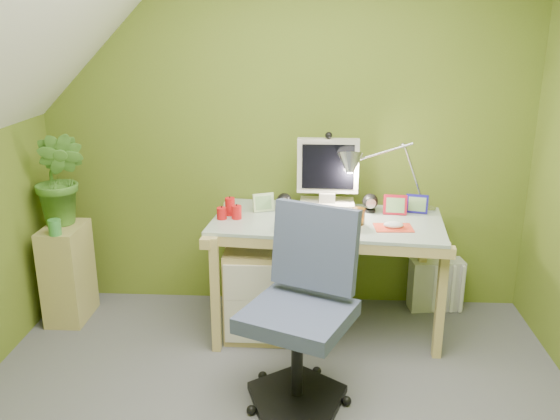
# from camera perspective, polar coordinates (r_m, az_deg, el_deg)

# --- Properties ---
(wall_back) EXTENTS (3.20, 0.01, 2.40)m
(wall_back) POSITION_cam_1_polar(r_m,az_deg,el_deg) (3.90, 0.50, 7.60)
(wall_back) COLOR olive
(wall_back) RESTS_ON floor
(desk) EXTENTS (1.44, 0.82, 0.74)m
(desk) POSITION_cam_1_polar(r_m,az_deg,el_deg) (3.74, 4.44, -6.27)
(desk) COLOR tan
(desk) RESTS_ON floor
(monitor) EXTENTS (0.41, 0.25, 0.56)m
(monitor) POSITION_cam_1_polar(r_m,az_deg,el_deg) (3.70, 4.63, 4.12)
(monitor) COLOR beige
(monitor) RESTS_ON desk
(speaker_left) EXTENTS (0.10, 0.10, 0.11)m
(speaker_left) POSITION_cam_1_polar(r_m,az_deg,el_deg) (3.74, 0.41, 0.78)
(speaker_left) COLOR black
(speaker_left) RESTS_ON desk
(speaker_right) EXTENTS (0.12, 0.12, 0.12)m
(speaker_right) POSITION_cam_1_polar(r_m,az_deg,el_deg) (3.75, 8.68, 0.68)
(speaker_right) COLOR black
(speaker_right) RESTS_ON desk
(keyboard) EXTENTS (0.44, 0.18, 0.02)m
(keyboard) POSITION_cam_1_polar(r_m,az_deg,el_deg) (3.46, 3.31, -1.44)
(keyboard) COLOR white
(keyboard) RESTS_ON desk
(mousepad) EXTENTS (0.23, 0.16, 0.01)m
(mousepad) POSITION_cam_1_polar(r_m,az_deg,el_deg) (3.50, 10.86, -1.68)
(mousepad) COLOR red
(mousepad) RESTS_ON desk
(mouse) EXTENTS (0.13, 0.09, 0.04)m
(mouse) POSITION_cam_1_polar(r_m,az_deg,el_deg) (3.49, 10.88, -1.41)
(mouse) COLOR white
(mouse) RESTS_ON mousepad
(amber_tumbler) EXTENTS (0.08, 0.08, 0.10)m
(amber_tumbler) POSITION_cam_1_polar(r_m,az_deg,el_deg) (3.52, 7.55, -0.60)
(amber_tumbler) COLOR #975A15
(amber_tumbler) RESTS_ON desk
(candle_cluster) EXTENTS (0.17, 0.16, 0.11)m
(candle_cluster) POSITION_cam_1_polar(r_m,az_deg,el_deg) (3.63, -4.92, 0.15)
(candle_cluster) COLOR red
(candle_cluster) RESTS_ON desk
(photo_frame_red) EXTENTS (0.15, 0.04, 0.12)m
(photo_frame_red) POSITION_cam_1_polar(r_m,az_deg,el_deg) (3.73, 11.02, 0.49)
(photo_frame_red) COLOR #AA1224
(photo_frame_red) RESTS_ON desk
(photo_frame_blue) EXTENTS (0.14, 0.05, 0.12)m
(photo_frame_blue) POSITION_cam_1_polar(r_m,az_deg,el_deg) (3.79, 13.04, 0.59)
(photo_frame_blue) COLOR navy
(photo_frame_blue) RESTS_ON desk
(photo_frame_green) EXTENTS (0.13, 0.07, 0.12)m
(photo_frame_green) POSITION_cam_1_polar(r_m,az_deg,el_deg) (3.73, -1.60, 0.74)
(photo_frame_green) COLOR #AECB8B
(photo_frame_green) RESTS_ON desk
(desk_lamp) EXTENTS (0.65, 0.40, 0.65)m
(desk_lamp) POSITION_cam_1_polar(r_m,az_deg,el_deg) (3.73, 11.60, 4.62)
(desk_lamp) COLOR #A9A8AD
(desk_lamp) RESTS_ON desk
(side_ledge) EXTENTS (0.24, 0.36, 0.64)m
(side_ledge) POSITION_cam_1_polar(r_m,az_deg,el_deg) (4.12, -19.74, -5.71)
(side_ledge) COLOR tan
(side_ledge) RESTS_ON floor
(potted_plant) EXTENTS (0.38, 0.33, 0.60)m
(potted_plant) POSITION_cam_1_polar(r_m,az_deg,el_deg) (3.97, -20.39, 2.84)
(potted_plant) COLOR #437828
(potted_plant) RESTS_ON side_ledge
(green_cup) EXTENTS (0.08, 0.08, 0.10)m
(green_cup) POSITION_cam_1_polar(r_m,az_deg,el_deg) (3.86, -20.86, -1.57)
(green_cup) COLOR #3B8F3E
(green_cup) RESTS_ON side_ledge
(task_chair) EXTENTS (0.74, 0.74, 1.02)m
(task_chair) POSITION_cam_1_polar(r_m,az_deg,el_deg) (2.98, 1.70, -9.83)
(task_chair) COLOR #3D4665
(task_chair) RESTS_ON floor
(radiator) EXTENTS (0.37, 0.18, 0.35)m
(radiator) POSITION_cam_1_polar(r_m,az_deg,el_deg) (4.19, 14.76, -6.95)
(radiator) COLOR beige
(radiator) RESTS_ON floor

